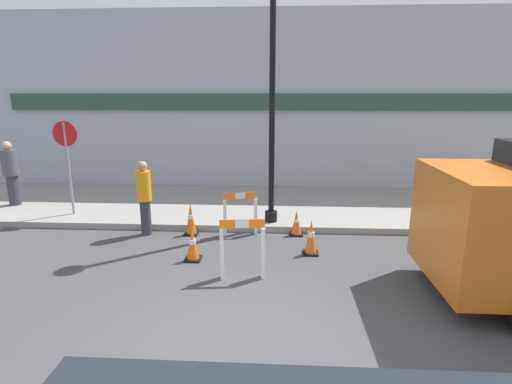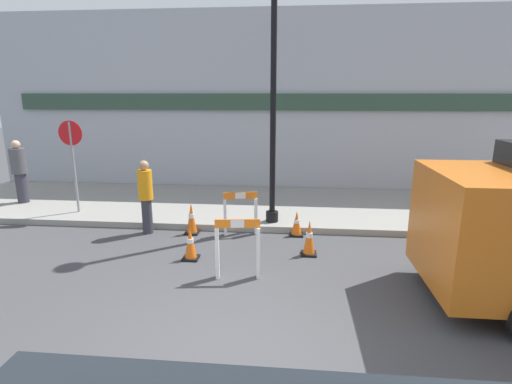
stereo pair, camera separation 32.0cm
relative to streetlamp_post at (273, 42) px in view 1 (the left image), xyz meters
The scene contains 13 objects.
ground_plane 6.39m from the streetlamp_post, 91.84° to the right, with size 60.00×60.00×0.00m, color #424244.
sidewalk_slab 4.32m from the streetlamp_post, 95.75° to the left, with size 18.00×3.92×0.15m.
storefront_facade 3.84m from the streetlamp_post, 92.50° to the left, with size 18.00×0.22×5.50m.
streetlamp_post is the anchor object (origin of this frame).
stop_sign 5.49m from the streetlamp_post, behind, with size 0.60×0.06×2.28m.
barricade_0 3.69m from the streetlamp_post, 140.48° to the right, with size 0.75×0.28×0.97m.
barricade_1 4.47m from the streetlamp_post, 99.07° to the right, with size 0.76×0.22×1.05m.
traffic_cone_0 4.19m from the streetlamp_post, 161.07° to the right, with size 0.30×0.30×0.72m.
traffic_cone_1 3.91m from the streetlamp_post, 41.23° to the right, with size 0.30×0.30×0.56m.
traffic_cone_2 4.52m from the streetlamp_post, 125.71° to the right, with size 0.30×0.30×0.64m.
traffic_cone_3 4.16m from the streetlamp_post, 62.74° to the right, with size 0.30×0.30×0.70m.
person_worker 4.28m from the streetlamp_post, 166.73° to the right, with size 0.37×0.37×1.65m.
person_pedestrian 7.61m from the streetlamp_post, behind, with size 0.42×0.42×1.70m.
Camera 1 is at (0.31, -4.02, 3.07)m, focal length 28.00 mm.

